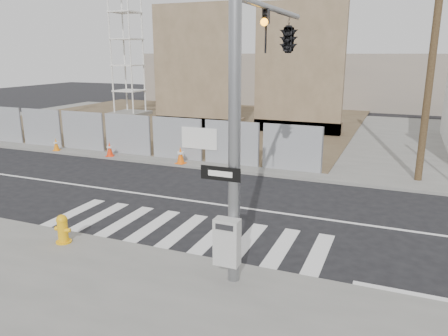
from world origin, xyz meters
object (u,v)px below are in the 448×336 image
at_px(crane_tower, 124,0).
at_px(signal_pole, 273,65).
at_px(traffic_cone_d, 181,155).
at_px(traffic_cone_b, 56,144).
at_px(traffic_cone_c, 110,149).
at_px(fire_hydrant, 63,229).

bearing_deg(crane_tower, signal_pole, -47.43).
height_order(signal_pole, traffic_cone_d, signal_pole).
xyz_separation_m(signal_pole, traffic_cone_b, (-13.44, 6.27, -4.34)).
relative_size(signal_pole, traffic_cone_d, 8.90).
relative_size(crane_tower, traffic_cone_d, 23.08).
height_order(traffic_cone_c, traffic_cone_d, traffic_cone_d).
distance_m(traffic_cone_b, traffic_cone_c, 3.38).
relative_size(crane_tower, traffic_cone_b, 27.71).
xyz_separation_m(fire_hydrant, traffic_cone_b, (-8.47, 8.90, -0.07)).
distance_m(signal_pole, traffic_cone_c, 12.61).
xyz_separation_m(traffic_cone_b, traffic_cone_d, (7.33, 0.00, 0.06)).
xyz_separation_m(signal_pole, traffic_cone_d, (-6.11, 6.27, -4.28)).
height_order(signal_pole, crane_tower, crane_tower).
xyz_separation_m(crane_tower, fire_hydrant, (12.53, -21.68, -8.51)).
relative_size(traffic_cone_b, traffic_cone_d, 0.83).
xyz_separation_m(signal_pole, fire_hydrant, (-4.96, -2.64, -4.27)).
bearing_deg(traffic_cone_c, traffic_cone_d, 0.00).
bearing_deg(traffic_cone_b, traffic_cone_d, 0.00).
bearing_deg(fire_hydrant, crane_tower, 100.81).
bearing_deg(fire_hydrant, traffic_cone_b, 114.37).
bearing_deg(signal_pole, fire_hydrant, -152.02).
bearing_deg(signal_pole, traffic_cone_c, 148.07).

